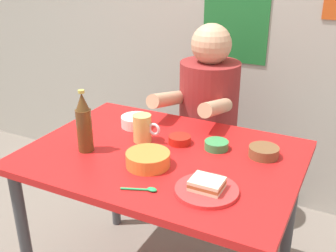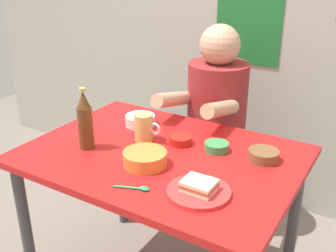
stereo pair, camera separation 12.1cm
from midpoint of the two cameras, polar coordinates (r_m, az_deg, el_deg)
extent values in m
cube|color=#1E6B2D|center=(2.43, 8.12, 15.03)|extent=(0.39, 0.01, 0.53)
cube|color=red|center=(1.66, -2.87, -4.30)|extent=(1.10, 0.80, 0.03)
cylinder|color=#3F3F44|center=(1.91, -21.36, -15.06)|extent=(0.05, 0.05, 0.71)
cylinder|color=#3F3F44|center=(2.32, -9.18, -6.36)|extent=(0.05, 0.05, 0.71)
cylinder|color=#3F3F44|center=(1.99, 15.15, -12.51)|extent=(0.05, 0.05, 0.71)
cylinder|color=#4C4C51|center=(2.43, 3.85, -8.81)|extent=(0.08, 0.08, 0.41)
cylinder|color=#2D2D33|center=(2.32, 4.00, -4.09)|extent=(0.34, 0.34, 0.04)
cylinder|color=maroon|center=(2.20, 4.20, 2.40)|extent=(0.32, 0.32, 0.52)
sphere|color=tan|center=(2.10, 4.49, 11.47)|extent=(0.21, 0.21, 0.21)
cylinder|color=tan|center=(2.00, -1.93, 3.78)|extent=(0.07, 0.31, 0.14)
cylinder|color=tan|center=(1.90, 5.00, 2.59)|extent=(0.07, 0.31, 0.14)
cylinder|color=red|center=(1.39, 2.99, -9.11)|extent=(0.22, 0.22, 0.01)
cube|color=beige|center=(1.39, 3.00, -8.66)|extent=(0.11, 0.09, 0.01)
cube|color=#9E592D|center=(1.38, 3.02, -8.23)|extent=(0.11, 0.09, 0.01)
cube|color=beige|center=(1.37, 3.03, -7.81)|extent=(0.11, 0.09, 0.01)
cylinder|color=#D1BC66|center=(1.74, -5.66, -0.33)|extent=(0.08, 0.08, 0.12)
torus|color=silver|center=(1.71, -4.01, -0.50)|extent=(0.06, 0.01, 0.06)
cylinder|color=#593819|center=(1.68, -13.75, -0.65)|extent=(0.06, 0.06, 0.18)
cone|color=#593819|center=(1.63, -14.16, 3.36)|extent=(0.05, 0.05, 0.07)
cylinder|color=#BFB74C|center=(1.62, -14.30, 4.73)|extent=(0.03, 0.03, 0.01)
cylinder|color=#388C4C|center=(1.68, 4.83, -2.73)|extent=(0.10, 0.10, 0.03)
cylinder|color=#5B643A|center=(1.68, 4.84, -2.50)|extent=(0.08, 0.08, 0.02)
cylinder|color=silver|center=(1.90, -6.35, 0.64)|extent=(0.14, 0.14, 0.05)
cylinder|color=tan|center=(1.90, -6.37, 0.94)|extent=(0.11, 0.11, 0.02)
cylinder|color=orange|center=(1.55, -5.05, -4.75)|extent=(0.17, 0.17, 0.05)
cylinder|color=#B25B2D|center=(1.54, -5.07, -4.35)|extent=(0.14, 0.14, 0.02)
cylinder|color=#B21E14|center=(1.72, -0.34, -1.98)|extent=(0.10, 0.10, 0.03)
cylinder|color=maroon|center=(1.72, -0.34, -1.76)|extent=(0.08, 0.08, 0.02)
cylinder|color=brown|center=(1.64, 11.35, -3.64)|extent=(0.12, 0.12, 0.04)
cylinder|color=brown|center=(1.64, 11.38, -3.35)|extent=(0.10, 0.10, 0.02)
cylinder|color=#26A559|center=(1.41, -7.00, -8.92)|extent=(0.11, 0.05, 0.01)
ellipsoid|color=#26A559|center=(1.40, -4.78, -9.00)|extent=(0.04, 0.02, 0.01)
camera|label=1|loc=(0.06, -92.10, -0.90)|focal=43.08mm
camera|label=2|loc=(0.06, 87.90, 0.90)|focal=43.08mm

